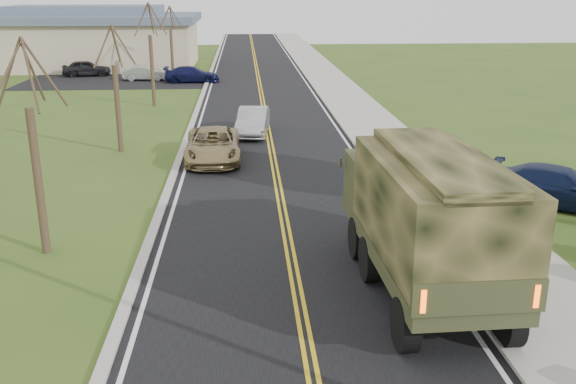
{
  "coord_description": "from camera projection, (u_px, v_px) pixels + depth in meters",
  "views": [
    {
      "loc": [
        -1.23,
        -7.51,
        7.29
      ],
      "look_at": [
        -0.05,
        9.6,
        1.8
      ],
      "focal_mm": 40.0,
      "sensor_mm": 36.0,
      "label": 1
    }
  ],
  "objects": [
    {
      "name": "road",
      "position": [
        261.0,
        90.0,
        47.44
      ],
      "size": [
        8.0,
        120.0,
        0.01
      ],
      "primitive_type": "cube",
      "color": "black",
      "rests_on": "ground"
    },
    {
      "name": "curb_right",
      "position": [
        316.0,
        89.0,
        47.69
      ],
      "size": [
        0.3,
        120.0,
        0.12
      ],
      "primitive_type": "cube",
      "color": "#9E998E",
      "rests_on": "ground"
    },
    {
      "name": "sidewalk_right",
      "position": [
        340.0,
        89.0,
        47.81
      ],
      "size": [
        3.2,
        120.0,
        0.1
      ],
      "primitive_type": "cube",
      "color": "#9E998E",
      "rests_on": "ground"
    },
    {
      "name": "curb_left",
      "position": [
        204.0,
        90.0,
        47.15
      ],
      "size": [
        0.3,
        120.0,
        0.1
      ],
      "primitive_type": "cube",
      "color": "#9E998E",
      "rests_on": "ground"
    },
    {
      "name": "bare_tree_a",
      "position": [
        36.0,
        164.0,
        17.68
      ],
      "size": [
        1.93,
        2.26,
        6.08
      ],
      "color": "#38281C",
      "rests_on": "ground"
    },
    {
      "name": "bare_tree_b",
      "position": [
        117.0,
        98.0,
        29.13
      ],
      "size": [
        1.83,
        2.14,
        5.73
      ],
      "color": "#38281C",
      "rests_on": "ground"
    },
    {
      "name": "bare_tree_c",
      "position": [
        152.0,
        62.0,
        40.44
      ],
      "size": [
        2.04,
        2.39,
        6.42
      ],
      "color": "#38281C",
      "rests_on": "ground"
    },
    {
      "name": "bare_tree_d",
      "position": [
        172.0,
        49.0,
        51.91
      ],
      "size": [
        1.88,
        2.2,
        5.91
      ],
      "color": "#38281C",
      "rests_on": "ground"
    },
    {
      "name": "commercial_building",
      "position": [
        87.0,
        38.0,
        60.75
      ],
      "size": [
        25.5,
        21.5,
        5.65
      ],
      "color": "tan",
      "rests_on": "ground"
    },
    {
      "name": "military_truck",
      "position": [
        426.0,
        212.0,
        15.37
      ],
      "size": [
        2.82,
        7.59,
        3.74
      ],
      "rotation": [
        0.0,
        0.0,
        0.03
      ],
      "color": "black",
      "rests_on": "ground"
    },
    {
      "name": "suv_champagne",
      "position": [
        213.0,
        145.0,
        28.03
      ],
      "size": [
        2.44,
        5.09,
        1.4
      ],
      "primitive_type": "imported",
      "rotation": [
        0.0,
        0.0,
        0.02
      ],
      "color": "#9A8657",
      "rests_on": "ground"
    },
    {
      "name": "sedan_silver",
      "position": [
        253.0,
        122.0,
        32.98
      ],
      "size": [
        1.91,
        4.33,
        1.38
      ],
      "primitive_type": "imported",
      "rotation": [
        0.0,
        0.0,
        -0.11
      ],
      "color": "#A9A9AE",
      "rests_on": "ground"
    },
    {
      "name": "pickup_navy",
      "position": [
        559.0,
        187.0,
        22.18
      ],
      "size": [
        5.01,
        4.23,
        1.38
      ],
      "primitive_type": "imported",
      "rotation": [
        0.0,
        0.0,
        0.98
      ],
      "color": "#10193B",
      "rests_on": "ground"
    },
    {
      "name": "lot_car_dark",
      "position": [
        86.0,
        68.0,
        54.81
      ],
      "size": [
        4.2,
        2.25,
        1.36
      ],
      "primitive_type": "imported",
      "rotation": [
        0.0,
        0.0,
        1.74
      ],
      "color": "black",
      "rests_on": "ground"
    },
    {
      "name": "lot_car_silver",
      "position": [
        145.0,
        73.0,
        52.34
      ],
      "size": [
        3.65,
        1.37,
        1.19
      ],
      "primitive_type": "imported",
      "rotation": [
        0.0,
        0.0,
        1.6
      ],
      "color": "#A8A8AC",
      "rests_on": "ground"
    },
    {
      "name": "lot_car_navy",
      "position": [
        192.0,
        74.0,
        51.26
      ],
      "size": [
        4.38,
        1.8,
        1.27
      ],
      "primitive_type": "imported",
      "rotation": [
        0.0,
        0.0,
        1.56
      ],
      "color": "#10133B",
      "rests_on": "ground"
    }
  ]
}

